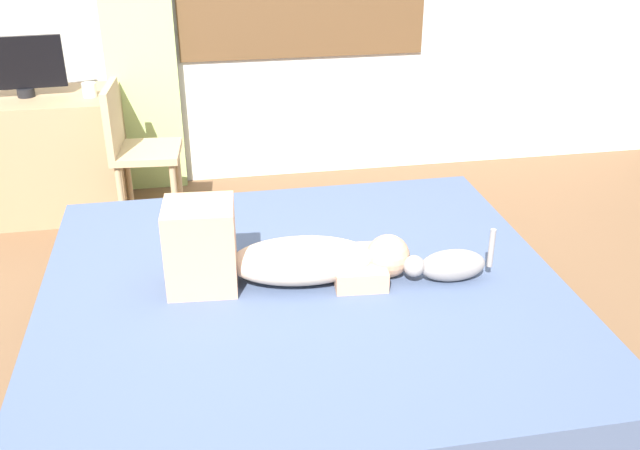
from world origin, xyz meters
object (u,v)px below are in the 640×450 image
Objects in this scene: bed at (305,336)px; tv_monitor at (21,66)px; cat at (448,265)px; desk at (48,155)px; chair_by_desk at (134,145)px; person_lying at (276,255)px; cup at (89,90)px.

tv_monitor reaches higher than bed.
cat is 0.40× the size of desk.
person_lying is at bearing -69.12° from chair_by_desk.
chair_by_desk is (0.23, -0.23, -0.27)m from cup.
desk is (-1.26, 1.98, 0.13)m from bed.
cat is (0.65, -0.12, -0.05)m from person_lying.
cup is (-1.51, 1.98, 0.23)m from cat.
desk is at bearing 151.26° from chair_by_desk.
cat is at bearing -47.48° from tv_monitor.
person_lying is 0.67m from cat.
bed is at bearing 172.69° from cat.
person_lying is 1.75m from chair_by_desk.
cup is at bearing 116.60° from bed.
cup is at bearing 127.34° from cat.
cup reaches higher than bed.
tv_monitor is 0.56× the size of chair_by_desk.
person_lying is 2.06m from cup.
cat is at bearing -7.31° from bed.
cup reaches higher than desk.
tv_monitor is 0.40m from cup.
tv_monitor is at bearing 122.35° from person_lying.
chair_by_desk is at bearing -44.52° from cup.
person_lying is at bearing -65.33° from cup.
chair_by_desk is (0.60, -0.30, -0.41)m from tv_monitor.
cup is at bearing -10.38° from tv_monitor.
desk is (-1.82, 2.05, -0.18)m from cat.
cup is at bearing 135.48° from chair_by_desk.
person_lying is 2.63× the size of cat.
tv_monitor is at bearing 132.52° from cat.
cat is 2.74m from desk.
tv_monitor is (-0.06, -0.00, 0.55)m from desk.
chair_by_desk is at bearing 110.88° from person_lying.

